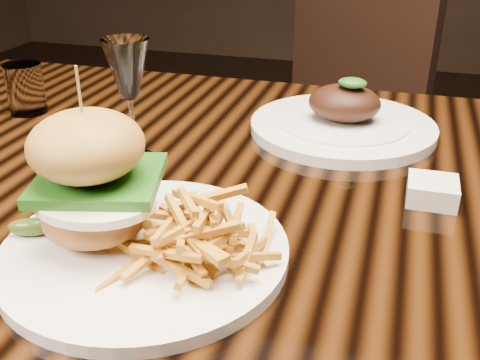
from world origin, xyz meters
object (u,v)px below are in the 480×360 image
(burger_plate, at_px, (136,212))
(chair_far, at_px, (335,113))
(dining_table, at_px, (274,218))
(wine_glass, at_px, (128,73))
(far_dish, at_px, (343,121))

(burger_plate, relative_size, chair_far, 0.34)
(chair_far, bearing_deg, dining_table, -64.51)
(burger_plate, xyz_separation_m, chair_far, (0.08, 1.14, -0.27))
(burger_plate, distance_m, chair_far, 1.17)
(burger_plate, bearing_deg, wine_glass, 114.01)
(dining_table, height_order, wine_glass, wine_glass)
(wine_glass, relative_size, chair_far, 0.20)
(dining_table, xyz_separation_m, burger_plate, (-0.10, -0.25, 0.13))
(wine_glass, bearing_deg, far_dish, 35.65)
(far_dish, bearing_deg, dining_table, -110.73)
(dining_table, xyz_separation_m, wine_glass, (-0.22, -0.02, 0.21))
(burger_plate, height_order, wine_glass, burger_plate)
(wine_glass, height_order, chair_far, chair_far)
(burger_plate, xyz_separation_m, far_dish, (0.17, 0.44, -0.04))
(dining_table, bearing_deg, chair_far, 91.16)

